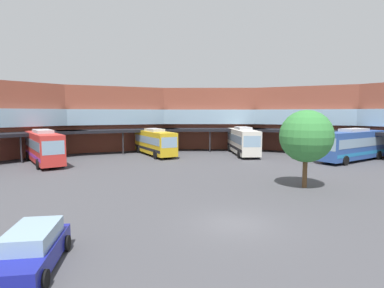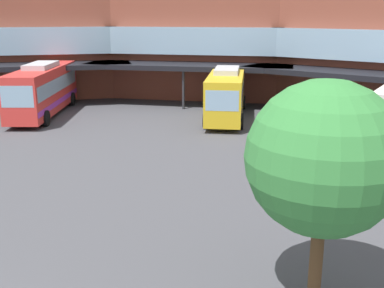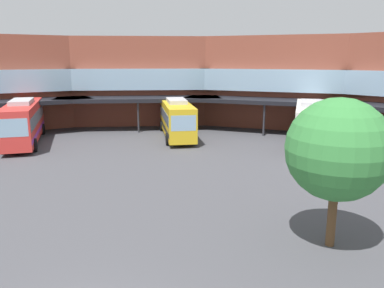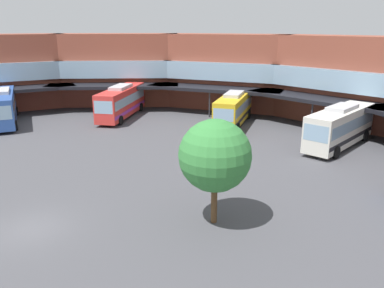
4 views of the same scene
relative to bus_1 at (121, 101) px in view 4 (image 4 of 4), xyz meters
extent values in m
plane|color=#47474C|center=(19.76, -19.22, -2.00)|extent=(123.16, 123.16, 0.00)
cube|color=brown|center=(19.76, 17.37, 2.93)|extent=(17.23, 6.00, 9.86)
cube|color=#8CADC6|center=(19.76, 16.77, 3.26)|extent=(15.51, 6.24, 2.30)
cube|color=black|center=(19.76, 12.37, 1.29)|extent=(17.23, 4.00, 0.40)
cylinder|color=#2D2D33|center=(19.76, 10.77, -0.35)|extent=(0.20, 0.20, 3.29)
cube|color=brown|center=(4.57, 14.06, 2.93)|extent=(18.17, 12.62, 9.86)
cube|color=#8CADC6|center=(4.82, 13.52, 3.26)|extent=(16.70, 12.12, 2.30)
cube|color=black|center=(6.65, 9.51, 1.29)|extent=(17.34, 10.80, 0.40)
cylinder|color=#2D2D33|center=(7.31, 8.06, -0.35)|extent=(0.20, 0.20, 3.29)
cube|color=brown|center=(-7.88, 4.75, 2.93)|extent=(15.82, 16.95, 9.86)
cube|color=#8CADC6|center=(-7.42, 4.35, 3.26)|extent=(14.87, 15.81, 2.30)
cube|color=black|center=(-4.10, 1.47, 1.29)|extent=(14.31, 15.64, 0.40)
cylinder|color=#2D2D33|center=(-2.89, 0.42, -0.35)|extent=(0.20, 0.20, 3.29)
cube|color=black|center=(-10.53, -10.31, 1.29)|extent=(8.70, 17.66, 0.40)
cylinder|color=#2D2D33|center=(-9.00, -10.76, -0.35)|extent=(0.20, 0.20, 3.29)
cube|color=red|center=(-0.01, 0.01, -0.03)|extent=(8.51, 10.43, 3.24)
cube|color=#8CADC6|center=(-0.01, 0.01, 0.36)|extent=(8.15, 9.92, 1.04)
cube|color=purple|center=(-0.01, 0.01, -0.94)|extent=(8.40, 10.26, 0.39)
cube|color=#8CADC6|center=(3.23, -4.45, 0.36)|extent=(1.80, 1.35, 1.43)
cube|color=#B2B2B7|center=(-0.01, 0.01, 1.77)|extent=(3.73, 4.24, 0.36)
cylinder|color=black|center=(3.20, -2.33, -1.45)|extent=(0.89, 1.07, 1.10)
cylinder|color=black|center=(1.23, -3.76, -1.45)|extent=(0.89, 1.07, 1.10)
cylinder|color=black|center=(-1.25, 3.79, -1.45)|extent=(0.89, 1.07, 1.10)
cylinder|color=black|center=(-3.22, 2.36, -1.45)|extent=(0.89, 1.07, 1.10)
cube|color=#2D519E|center=(-6.76, -11.66, -0.01)|extent=(11.63, 6.32, 3.27)
cube|color=#8CADC6|center=(-6.76, -11.66, 0.38)|extent=(11.00, 6.12, 1.05)
cube|color=black|center=(-6.76, -11.66, -0.93)|extent=(11.42, 6.26, 0.39)
cube|color=#8CADC6|center=(-1.42, -13.67, 0.38)|extent=(0.86, 2.04, 1.44)
cube|color=#B2B2B7|center=(-6.76, -11.66, 1.80)|extent=(4.48, 3.05, 0.36)
cylinder|color=black|center=(-2.67, -11.90, -1.45)|extent=(1.14, 0.67, 1.10)
cylinder|color=black|center=(-10.00, -9.15, -1.45)|extent=(1.14, 0.67, 1.10)
cube|color=silver|center=(24.28, 7.99, -0.04)|extent=(3.24, 10.44, 3.21)
cube|color=#8CADC6|center=(24.28, 7.99, 0.34)|extent=(3.24, 9.83, 1.03)
cube|color=black|center=(24.28, 7.99, -0.94)|extent=(3.25, 10.24, 0.38)
cube|color=#8CADC6|center=(24.66, 2.91, 0.34)|extent=(2.19, 0.28, 1.41)
cube|color=#B2B2B7|center=(24.28, 7.99, 1.74)|extent=(2.01, 3.82, 0.36)
cylinder|color=black|center=(25.78, 4.60, -1.45)|extent=(0.38, 1.12, 1.10)
cylinder|color=black|center=(23.30, 4.41, -1.45)|extent=(0.38, 1.12, 1.10)
cylinder|color=black|center=(25.27, 11.57, -1.45)|extent=(0.38, 1.12, 1.10)
cylinder|color=black|center=(22.78, 11.39, -1.45)|extent=(0.38, 1.12, 1.10)
cube|color=gold|center=(11.92, 7.23, -0.14)|extent=(7.03, 10.09, 3.01)
cube|color=#8CADC6|center=(11.92, 7.23, 0.22)|extent=(6.78, 9.58, 0.96)
cube|color=black|center=(11.92, 7.23, -0.99)|extent=(6.95, 9.93, 0.36)
cube|color=#8CADC6|center=(14.35, 2.81, 0.22)|extent=(1.92, 1.13, 1.32)
cube|color=#B2B2B7|center=(11.92, 7.23, 1.54)|extent=(3.25, 4.03, 0.36)
cylinder|color=black|center=(14.65, 4.77, -1.45)|extent=(0.79, 1.11, 1.10)
cylinder|color=black|center=(12.53, 3.61, -1.45)|extent=(0.79, 1.11, 1.10)
cylinder|color=black|center=(11.31, 10.85, -1.45)|extent=(0.79, 1.11, 1.10)
cylinder|color=black|center=(9.19, 9.68, -1.45)|extent=(0.79, 1.11, 1.10)
cylinder|color=brown|center=(26.27, -11.15, -0.52)|extent=(0.36, 0.36, 2.95)
sphere|color=#38843D|center=(26.27, -11.15, 2.08)|extent=(4.09, 4.09, 4.09)
camera|label=1|loc=(17.71, -34.99, 3.86)|focal=28.63mm
camera|label=2|loc=(30.37, -22.56, 5.70)|focal=44.66mm
camera|label=3|loc=(25.91, -26.81, 5.59)|focal=35.94mm
camera|label=4|loc=(40.03, -25.93, 8.97)|focal=36.10mm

